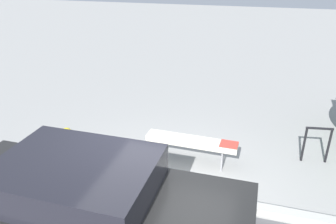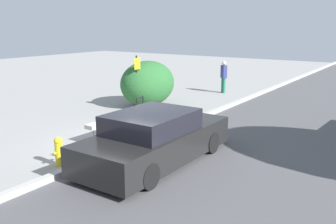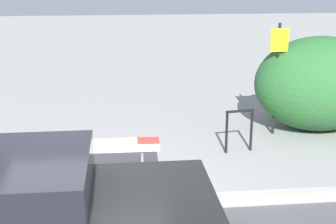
% 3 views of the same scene
% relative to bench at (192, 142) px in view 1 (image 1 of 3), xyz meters
% --- Properties ---
extents(ground_plane, '(60.00, 60.00, 0.00)m').
position_rel_bench_xyz_m(ground_plane, '(-0.20, -1.15, -0.53)').
color(ground_plane, gray).
extents(curb, '(60.00, 0.20, 0.13)m').
position_rel_bench_xyz_m(curb, '(-0.20, -1.15, -0.46)').
color(curb, '#A8A8A3').
rests_on(curb, ground_plane).
extents(bench, '(1.92, 0.38, 0.61)m').
position_rel_bench_xyz_m(bench, '(0.00, 0.00, 0.00)').
color(bench, '#99999E').
rests_on(bench, ground_plane).
extents(bike_rack, '(0.55, 0.14, 0.83)m').
position_rel_bench_xyz_m(bike_rack, '(2.52, 0.83, -0.03)').
color(bike_rack, black).
rests_on(bike_rack, ground_plane).
extents(fire_hydrant, '(0.36, 0.22, 0.77)m').
position_rel_bench_xyz_m(fire_hydrant, '(-2.58, -0.59, -0.12)').
color(fire_hydrant, gold).
rests_on(fire_hydrant, ground_plane).
extents(parked_car_near, '(4.69, 1.93, 1.38)m').
position_rel_bench_xyz_m(parked_car_near, '(-1.01, -2.49, 0.11)').
color(parked_car_near, black).
rests_on(parked_car_near, ground_plane).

